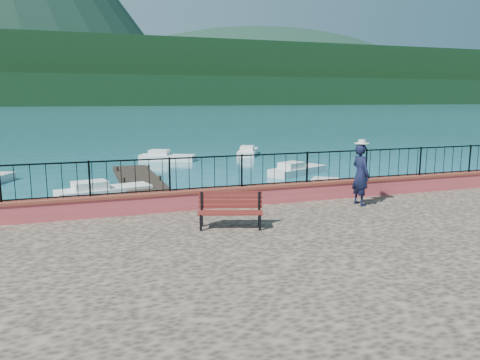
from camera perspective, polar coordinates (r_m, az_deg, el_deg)
ground at (r=11.58m, az=7.90°, el=-12.66°), size 2000.00×2000.00×0.00m
parapet at (r=14.38m, az=1.34°, el=-1.86°), size 28.00×0.46×0.58m
railing at (r=14.25m, az=1.36°, el=1.15°), size 27.00×0.05×0.95m
dock at (r=22.10m, az=-11.16°, el=-1.42°), size 2.00×16.00×0.30m
far_forest at (r=309.56m, az=-18.56°, el=10.27°), size 900.00×60.00×18.00m
foothills at (r=369.94m, az=-18.81°, el=12.14°), size 900.00×120.00×44.00m
companion_hill at (r=612.32m, az=2.42°, el=9.51°), size 448.00×384.00×180.00m
park_bench at (r=11.79m, az=-1.17°, el=-4.57°), size 1.71×1.02×0.90m
person at (r=14.69m, az=14.48°, el=0.66°), size 0.50×0.72×1.88m
hat at (r=14.57m, az=14.65°, el=4.55°), size 0.44×0.44×0.12m
boat_0 at (r=22.12m, az=-16.22°, el=-0.96°), size 4.37×2.21×0.80m
boat_1 at (r=21.93m, az=11.66°, el=-0.86°), size 3.48×3.16×0.80m
boat_2 at (r=27.75m, az=7.06°, el=1.51°), size 4.10×2.85×0.80m
boat_4 at (r=34.03m, az=-8.85°, el=3.01°), size 4.09×2.92×0.80m
boat_5 at (r=37.03m, az=0.98°, el=3.68°), size 2.91×4.13×0.80m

